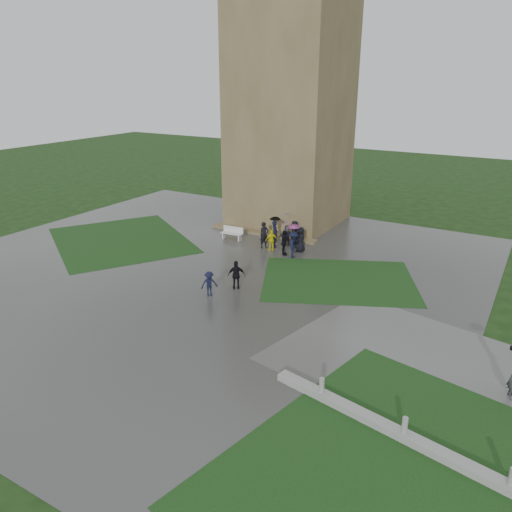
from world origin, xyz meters
The scene contains 10 objects.
ground centered at (0.00, 0.00, 0.00)m, with size 120.00×120.00×0.00m, color black.
plaza centered at (0.00, 2.00, 0.01)m, with size 34.00×34.00×0.02m, color #363633.
lawn_inset_left centered at (-8.50, 4.00, 0.03)m, with size 11.00×9.00×0.01m, color black.
lawn_inset_right centered at (8.50, 5.00, 0.03)m, with size 9.00×7.00×0.01m, color black.
tower centered at (0.00, 15.00, 9.00)m, with size 8.00×8.00×18.00m, color brown.
tower_plinth centered at (0.00, 10.60, 0.13)m, with size 9.00×0.80×0.22m, color brown.
bench centered at (-1.37, 8.40, 0.52)m, with size 1.72×0.63×0.98m.
visitor_cluster centered at (3.27, 8.21, 1.16)m, with size 3.59×3.86×2.49m.
pedestrian_mid centered at (3.06, -0.77, 0.75)m, with size 0.94×0.48×1.45m, color black.
pedestrian_near centered at (3.85, 0.81, 0.88)m, with size 1.01×0.57×1.72m, color black.
Camera 1 is at (18.30, -21.55, 11.80)m, focal length 35.00 mm.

